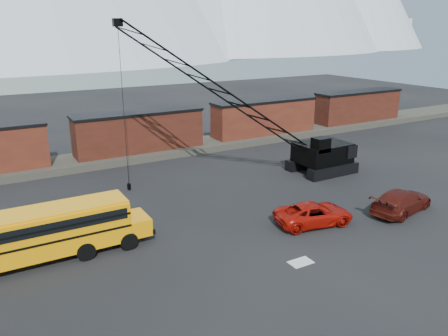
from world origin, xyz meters
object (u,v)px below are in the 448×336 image
object	(u,v)px
maroon_suv	(401,201)
school_bus	(47,232)
red_pickup	(314,214)
crawler_crane	(225,95)

from	to	relation	value
maroon_suv	school_bus	bearing A→B (deg)	65.65
red_pickup	maroon_suv	size ratio (longest dim) A/B	0.94
school_bus	maroon_suv	bearing A→B (deg)	-13.15
maroon_suv	crawler_crane	bearing A→B (deg)	21.19
maroon_suv	red_pickup	bearing A→B (deg)	66.23
school_bus	maroon_suv	distance (m)	24.54
school_bus	maroon_suv	world-z (taller)	school_bus
school_bus	red_pickup	distance (m)	17.30
school_bus	red_pickup	size ratio (longest dim) A/B	2.11
maroon_suv	crawler_crane	world-z (taller)	crawler_crane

